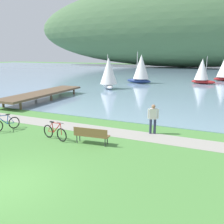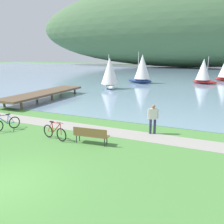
% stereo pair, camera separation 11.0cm
% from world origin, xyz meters
% --- Properties ---
extents(ground_plane, '(200.00, 200.00, 0.00)m').
position_xyz_m(ground_plane, '(0.00, 0.00, 0.00)').
color(ground_plane, '#518E42').
extents(bay_water, '(180.00, 80.00, 0.04)m').
position_xyz_m(bay_water, '(0.00, 49.15, 0.02)').
color(bay_water, '#7A99B2').
rests_on(bay_water, ground).
extents(distant_hillside, '(110.51, 28.00, 27.23)m').
position_xyz_m(distant_hillside, '(-4.74, 78.59, 13.66)').
color(distant_hillside, '#4C7047').
rests_on(distant_hillside, bay_water).
extents(shoreline_path, '(60.00, 1.50, 0.01)m').
position_xyz_m(shoreline_path, '(0.00, 6.88, 0.01)').
color(shoreline_path, '#A39E93').
rests_on(shoreline_path, ground).
extents(park_bench_near_camera, '(1.84, 0.65, 0.88)m').
position_xyz_m(park_bench_near_camera, '(0.92, 4.70, 0.52)').
color(park_bench_near_camera, brown).
rests_on(park_bench_near_camera, ground).
extents(bicycle_leaning_near_bench, '(0.54, 1.72, 1.01)m').
position_xyz_m(bicycle_leaning_near_bench, '(-4.81, 4.63, 0.40)').
color(bicycle_leaning_near_bench, black).
rests_on(bicycle_leaning_near_bench, ground).
extents(bicycle_beside_path, '(1.74, 0.43, 1.01)m').
position_xyz_m(bicycle_beside_path, '(-1.18, 4.52, 0.40)').
color(bicycle_beside_path, black).
rests_on(bicycle_beside_path, ground).
extents(person_at_shoreline, '(0.58, 0.33, 1.71)m').
position_xyz_m(person_at_shoreline, '(3.34, 7.53, 0.98)').
color(person_at_shoreline, '#282D47').
rests_on(person_at_shoreline, ground).
extents(sailboat_nearest_to_shore, '(3.19, 3.59, 4.30)m').
position_xyz_m(sailboat_nearest_to_shore, '(-6.26, 22.59, 2.07)').
color(sailboat_nearest_to_shore, white).
rests_on(sailboat_nearest_to_shore, bay_water).
extents(sailboat_toward_hillside, '(3.54, 2.30, 4.04)m').
position_xyz_m(sailboat_toward_hillside, '(4.30, 33.02, 1.94)').
color(sailboat_toward_hillside, '#B22323').
rests_on(sailboat_toward_hillside, bay_water).
extents(sailboat_far_off, '(4.13, 2.76, 4.69)m').
position_xyz_m(sailboat_far_off, '(-4.23, 29.88, 2.25)').
color(sailboat_far_off, navy).
rests_on(sailboat_far_off, bay_water).
extents(pier_dock, '(2.40, 10.00, 0.80)m').
position_xyz_m(pier_dock, '(-9.00, 13.15, 0.69)').
color(pier_dock, brown).
rests_on(pier_dock, ground).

